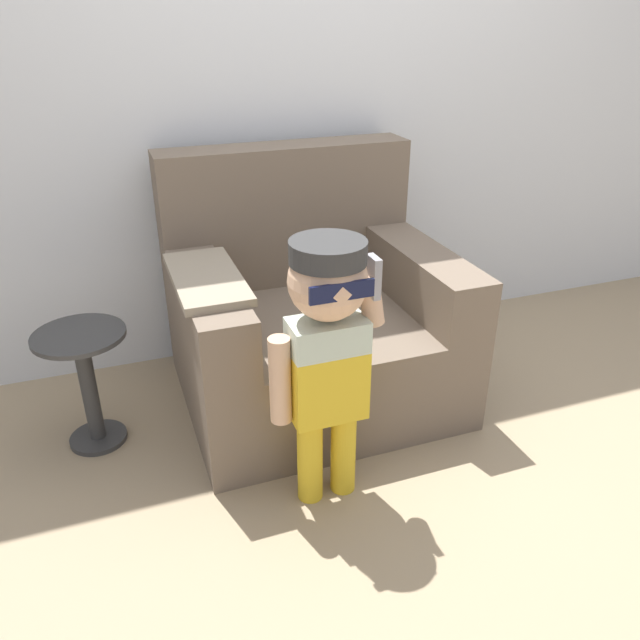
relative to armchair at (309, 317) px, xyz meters
The scene contains 5 objects.
ground_plane 0.47m from the armchair, 50.44° to the right, with size 10.00×10.00×0.00m, color #998466.
wall_back 1.09m from the armchair, 69.04° to the left, with size 10.00×0.05×2.60m.
armchair is the anchor object (origin of this frame).
person_child 0.75m from the armchair, 104.30° to the right, with size 0.39×0.29×0.94m.
side_table 0.93m from the armchair, behind, with size 0.34×0.34×0.48m.
Camera 1 is at (-0.98, -2.04, 1.55)m, focal length 35.00 mm.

